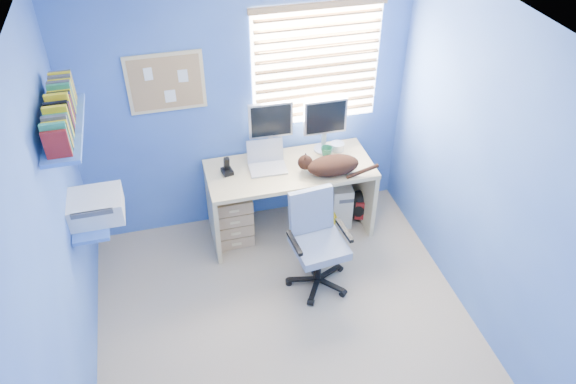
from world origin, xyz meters
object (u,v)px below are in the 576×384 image
object	(u,v)px
laptop	(267,159)
office_chair	(317,253)
desk	(290,200)
cat	(333,165)
tower_pc	(338,198)

from	to	relation	value
laptop	office_chair	distance (m)	0.94
laptop	office_chair	bearing A→B (deg)	-69.04
desk	laptop	world-z (taller)	laptop
cat	office_chair	xyz separation A→B (m)	(-0.30, -0.53, -0.49)
cat	tower_pc	distance (m)	0.67
desk	office_chair	bearing A→B (deg)	-85.96
cat	tower_pc	bearing A→B (deg)	77.95
desk	tower_pc	bearing A→B (deg)	8.54
office_chair	cat	bearing A→B (deg)	60.89
desk	laptop	distance (m)	0.52
cat	tower_pc	world-z (taller)	cat
laptop	cat	distance (m)	0.59
laptop	office_chair	xyz separation A→B (m)	(0.25, -0.75, -0.52)
cat	tower_pc	xyz separation A→B (m)	(0.17, 0.26, -0.60)
cat	office_chair	distance (m)	0.79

